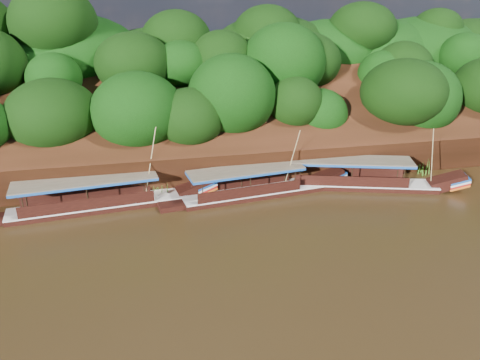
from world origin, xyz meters
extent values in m
plane|color=black|center=(0.00, 0.00, 0.00)|extent=(160.00, 160.00, 0.00)
cube|color=black|center=(0.00, 16.00, 3.50)|extent=(120.00, 16.12, 13.64)
cube|color=black|center=(0.00, 26.00, 0.00)|extent=(120.00, 24.00, 12.00)
ellipsoid|color=#193F0A|center=(-6.00, 15.00, 3.50)|extent=(18.00, 8.00, 6.40)
ellipsoid|color=#193F0A|center=(0.00, 23.00, 9.20)|extent=(24.00, 11.00, 8.40)
ellipsoid|color=#193F0A|center=(24.00, 14.50, 3.40)|extent=(18.00, 8.00, 6.00)
cube|color=black|center=(11.55, 7.48, 0.00)|extent=(13.84, 6.25, 0.97)
cube|color=silver|center=(11.55, 7.48, 0.46)|extent=(13.86, 6.32, 0.11)
cube|color=black|center=(18.94, 5.24, 0.75)|extent=(3.62, 2.64, 1.88)
cube|color=#184EA2|center=(19.77, 4.99, 1.07)|extent=(2.15, 2.25, 0.69)
cube|color=#B01A13|center=(19.77, 4.99, 0.71)|extent=(2.15, 2.25, 0.69)
cube|color=brown|center=(10.72, 7.73, 2.59)|extent=(11.09, 5.73, 0.13)
cube|color=#184EA2|center=(10.72, 7.73, 2.46)|extent=(11.09, 5.73, 0.19)
cylinder|color=tan|center=(17.04, 5.25, 3.27)|extent=(1.37, 1.07, 5.36)
cube|color=black|center=(1.87, 7.62, 0.00)|extent=(12.81, 3.92, 0.95)
cube|color=silver|center=(1.87, 7.62, 0.45)|extent=(12.82, 3.99, 0.11)
cube|color=black|center=(8.91, 8.53, 0.74)|extent=(3.19, 2.11, 1.78)
cube|color=#184EA2|center=(9.69, 8.64, 1.05)|extent=(1.77, 1.99, 0.65)
cube|color=#B01A13|center=(9.69, 8.64, 0.69)|extent=(1.77, 1.99, 0.65)
cube|color=brown|center=(1.09, 7.52, 2.53)|extent=(10.14, 3.91, 0.13)
cube|color=#184EA2|center=(1.09, 7.52, 2.41)|extent=(10.14, 3.91, 0.19)
cylinder|color=tan|center=(5.08, 7.40, 3.24)|extent=(0.82, 1.41, 5.35)
cube|color=black|center=(-11.06, 7.85, 0.00)|extent=(14.39, 3.95, 0.97)
cube|color=silver|center=(-11.06, 7.85, 0.46)|extent=(14.40, 4.02, 0.11)
cube|color=black|center=(-3.12, 8.75, 0.75)|extent=(3.52, 2.14, 1.91)
cube|color=#184EA2|center=(-2.23, 8.85, 1.08)|extent=(1.94, 2.03, 0.71)
cube|color=#B01A13|center=(-2.23, 8.85, 0.71)|extent=(1.94, 2.03, 0.71)
cube|color=brown|center=(-11.94, 7.75, 2.59)|extent=(11.36, 3.96, 0.13)
cube|color=#184EA2|center=(-11.94, 7.75, 2.47)|extent=(11.36, 3.96, 0.19)
cylinder|color=tan|center=(-6.76, 8.13, 3.61)|extent=(1.44, 1.33, 6.01)
cone|color=#34691A|center=(-11.96, 9.93, 0.82)|extent=(1.50, 1.50, 1.64)
cone|color=#34691A|center=(-6.21, 9.31, 0.66)|extent=(1.50, 1.50, 1.32)
cone|color=#34691A|center=(0.35, 9.08, 0.88)|extent=(1.50, 1.50, 1.75)
cone|color=#34691A|center=(6.46, 9.88, 1.06)|extent=(1.50, 1.50, 2.13)
cone|color=#34691A|center=(13.77, 9.88, 0.72)|extent=(1.50, 1.50, 1.45)
cone|color=#34691A|center=(19.18, 9.19, 0.89)|extent=(1.50, 1.50, 1.79)
camera|label=1|loc=(-7.35, -28.42, 16.37)|focal=35.00mm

